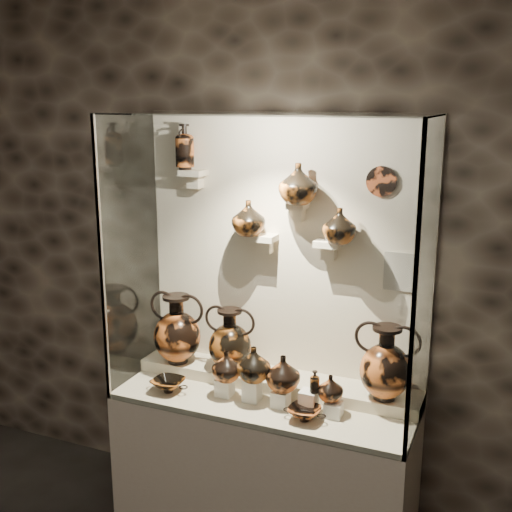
{
  "coord_description": "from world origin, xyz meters",
  "views": [
    {
      "loc": [
        1.26,
        -0.89,
        2.48
      ],
      "look_at": [
        -0.07,
        2.23,
        1.64
      ],
      "focal_mm": 45.0,
      "sensor_mm": 36.0,
      "label": 1
    }
  ],
  "objects_px": {
    "amphora_right": "(386,362)",
    "kylix_right": "(305,412)",
    "kylix_left": "(169,384)",
    "amphora_left": "(177,329)",
    "lekythos_tall": "(185,144)",
    "amphora_mid": "(230,340)",
    "jug_c": "(283,373)",
    "jug_b": "(254,364)",
    "ovoid_vase_a": "(249,218)",
    "ovoid_vase_b": "(298,184)",
    "jug_e": "(331,388)",
    "lekythos_small": "(315,380)",
    "ovoid_vase_c": "(340,226)",
    "jug_a": "(227,366)"
  },
  "relations": [
    {
      "from": "ovoid_vase_b",
      "to": "jug_e",
      "type": "bearing_deg",
      "value": -41.77
    },
    {
      "from": "ovoid_vase_a",
      "to": "amphora_left",
      "type": "bearing_deg",
      "value": 167.04
    },
    {
      "from": "amphora_mid",
      "to": "jug_c",
      "type": "distance_m",
      "value": 0.44
    },
    {
      "from": "jug_a",
      "to": "ovoid_vase_b",
      "type": "height_order",
      "value": "ovoid_vase_b"
    },
    {
      "from": "ovoid_vase_c",
      "to": "kylix_right",
      "type": "bearing_deg",
      "value": -88.33
    },
    {
      "from": "amphora_left",
      "to": "kylix_left",
      "type": "distance_m",
      "value": 0.36
    },
    {
      "from": "amphora_left",
      "to": "jug_e",
      "type": "bearing_deg",
      "value": -29.4
    },
    {
      "from": "amphora_left",
      "to": "kylix_left",
      "type": "xyz_separation_m",
      "value": [
        0.08,
        -0.26,
        -0.24
      ]
    },
    {
      "from": "amphora_left",
      "to": "jug_e",
      "type": "distance_m",
      "value": 1.03
    },
    {
      "from": "lekythos_small",
      "to": "lekythos_tall",
      "type": "distance_m",
      "value": 1.53
    },
    {
      "from": "lekythos_small",
      "to": "amphora_mid",
      "type": "bearing_deg",
      "value": 165.39
    },
    {
      "from": "amphora_left",
      "to": "amphora_mid",
      "type": "relative_size",
      "value": 1.13
    },
    {
      "from": "jug_e",
      "to": "ovoid_vase_c",
      "type": "distance_m",
      "value": 0.86
    },
    {
      "from": "jug_b",
      "to": "jug_e",
      "type": "xyz_separation_m",
      "value": [
        0.43,
        0.03,
        -0.08
      ]
    },
    {
      "from": "amphora_right",
      "to": "jug_b",
      "type": "bearing_deg",
      "value": -151.97
    },
    {
      "from": "ovoid_vase_b",
      "to": "ovoid_vase_c",
      "type": "xyz_separation_m",
      "value": [
        0.23,
        0.01,
        -0.22
      ]
    },
    {
      "from": "amphora_left",
      "to": "kylix_right",
      "type": "xyz_separation_m",
      "value": [
        0.91,
        -0.27,
        -0.24
      ]
    },
    {
      "from": "kylix_left",
      "to": "ovoid_vase_a",
      "type": "relative_size",
      "value": 1.18
    },
    {
      "from": "lekythos_small",
      "to": "ovoid_vase_a",
      "type": "height_order",
      "value": "ovoid_vase_a"
    },
    {
      "from": "ovoid_vase_b",
      "to": "jug_b",
      "type": "bearing_deg",
      "value": -124.83
    },
    {
      "from": "jug_b",
      "to": "ovoid_vase_a",
      "type": "xyz_separation_m",
      "value": [
        -0.14,
        0.26,
        0.76
      ]
    },
    {
      "from": "kylix_left",
      "to": "ovoid_vase_c",
      "type": "bearing_deg",
      "value": 9.32
    },
    {
      "from": "jug_c",
      "to": "ovoid_vase_c",
      "type": "height_order",
      "value": "ovoid_vase_c"
    },
    {
      "from": "jug_e",
      "to": "kylix_left",
      "type": "relative_size",
      "value": 0.61
    },
    {
      "from": "jug_b",
      "to": "ovoid_vase_a",
      "type": "height_order",
      "value": "ovoid_vase_a"
    },
    {
      "from": "amphora_left",
      "to": "amphora_right",
      "type": "relative_size",
      "value": 1.04
    },
    {
      "from": "amphora_mid",
      "to": "ovoid_vase_c",
      "type": "distance_m",
      "value": 0.96
    },
    {
      "from": "jug_b",
      "to": "kylix_left",
      "type": "distance_m",
      "value": 0.54
    },
    {
      "from": "jug_a",
      "to": "jug_e",
      "type": "xyz_separation_m",
      "value": [
        0.6,
        0.03,
        -0.04
      ]
    },
    {
      "from": "amphora_mid",
      "to": "jug_b",
      "type": "relative_size",
      "value": 1.94
    },
    {
      "from": "jug_c",
      "to": "ovoid_vase_b",
      "type": "bearing_deg",
      "value": 83.16
    },
    {
      "from": "kylix_right",
      "to": "jug_c",
      "type": "bearing_deg",
      "value": 153.13
    },
    {
      "from": "kylix_right",
      "to": "ovoid_vase_a",
      "type": "xyz_separation_m",
      "value": [
        -0.47,
        0.35,
        0.94
      ]
    },
    {
      "from": "ovoid_vase_c",
      "to": "kylix_left",
      "type": "bearing_deg",
      "value": -147.92
    },
    {
      "from": "amphora_right",
      "to": "kylix_right",
      "type": "xyz_separation_m",
      "value": [
        -0.36,
        -0.28,
        -0.23
      ]
    },
    {
      "from": "amphora_mid",
      "to": "ovoid_vase_a",
      "type": "relative_size",
      "value": 1.91
    },
    {
      "from": "jug_e",
      "to": "ovoid_vase_c",
      "type": "height_order",
      "value": "ovoid_vase_c"
    },
    {
      "from": "lekythos_small",
      "to": "ovoid_vase_b",
      "type": "distance_m",
      "value": 1.05
    },
    {
      "from": "lekythos_small",
      "to": "ovoid_vase_c",
      "type": "xyz_separation_m",
      "value": [
        0.04,
        0.26,
        0.79
      ]
    },
    {
      "from": "jug_b",
      "to": "jug_e",
      "type": "relative_size",
      "value": 1.36
    },
    {
      "from": "lekythos_small",
      "to": "ovoid_vase_c",
      "type": "relative_size",
      "value": 0.74
    },
    {
      "from": "jug_e",
      "to": "lekythos_tall",
      "type": "distance_m",
      "value": 1.61
    },
    {
      "from": "amphora_mid",
      "to": "jug_b",
      "type": "distance_m",
      "value": 0.32
    },
    {
      "from": "kylix_right",
      "to": "lekythos_tall",
      "type": "height_order",
      "value": "lekythos_tall"
    },
    {
      "from": "kylix_left",
      "to": "amphora_left",
      "type": "bearing_deg",
      "value": 96.22
    },
    {
      "from": "amphora_right",
      "to": "lekythos_tall",
      "type": "height_order",
      "value": "lekythos_tall"
    },
    {
      "from": "amphora_mid",
      "to": "kylix_left",
      "type": "xyz_separation_m",
      "value": [
        -0.26,
        -0.28,
        -0.21
      ]
    },
    {
      "from": "kylix_right",
      "to": "lekythos_tall",
      "type": "distance_m",
      "value": 1.65
    },
    {
      "from": "jug_c",
      "to": "kylix_right",
      "type": "xyz_separation_m",
      "value": [
        0.17,
        -0.12,
        -0.15
      ]
    },
    {
      "from": "jug_a",
      "to": "jug_c",
      "type": "distance_m",
      "value": 0.33
    }
  ]
}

